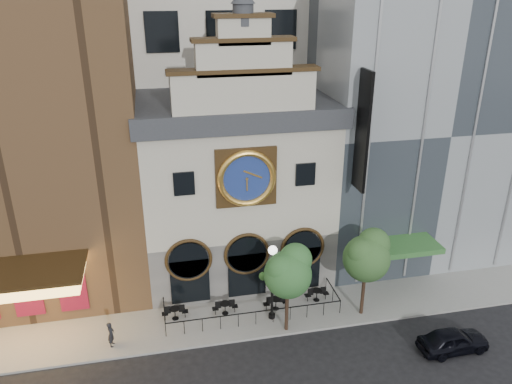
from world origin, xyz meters
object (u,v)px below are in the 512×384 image
object	(u,v)px
bistro_1	(225,307)
pedestrian	(111,334)
lamppost	(272,274)
car_right	(453,340)
tree_right	(367,255)
bistro_2	(276,303)
tree_left	(289,271)
bistro_3	(317,294)
bistro_0	(175,312)

from	to	relation	value
bistro_1	pedestrian	bearing A→B (deg)	-166.79
pedestrian	lamppost	distance (m)	9.67
car_right	tree_right	size ratio (longest dim) A/B	0.71
bistro_2	lamppost	bearing A→B (deg)	-119.41
bistro_1	lamppost	size ratio (longest dim) A/B	0.32
pedestrian	tree_right	distance (m)	15.31
car_right	tree_left	distance (m)	9.92
car_right	tree_right	xyz separation A→B (m)	(-3.66, 4.09, 3.57)
bistro_3	tree_left	size ratio (longest dim) A/B	0.29
bistro_2	lamppost	distance (m)	2.77
bistro_0	bistro_1	xyz separation A→B (m)	(3.04, -0.12, 0.00)
tree_left	tree_right	bearing A→B (deg)	6.38
bistro_3	lamppost	distance (m)	4.32
bistro_0	bistro_3	world-z (taller)	same
bistro_1	tree_left	xyz separation A→B (m)	(3.34, -2.19, 3.52)
bistro_3	lamppost	size ratio (longest dim) A/B	0.32
bistro_0	pedestrian	bearing A→B (deg)	-155.09
pedestrian	tree_left	distance (m)	10.53
lamppost	car_right	bearing A→B (deg)	-11.28
bistro_2	lamppost	size ratio (longest dim) A/B	0.32
bistro_2	bistro_3	xyz separation A→B (m)	(2.78, 0.35, 0.00)
bistro_1	tree_right	distance (m)	9.19
lamppost	tree_left	world-z (taller)	tree_left
bistro_2	pedestrian	distance (m)	9.93
tree_left	pedestrian	bearing A→B (deg)	176.44
tree_right	bistro_2	bearing A→B (deg)	164.25
bistro_3	tree_right	xyz separation A→B (m)	(2.33, -1.79, 3.63)
bistro_1	bistro_3	world-z (taller)	same
tree_right	lamppost	bearing A→B (deg)	173.43
bistro_3	pedestrian	xyz separation A→B (m)	(-12.61, -1.72, 0.30)
bistro_3	tree_left	bearing A→B (deg)	-138.04
tree_left	bistro_2	bearing A→B (deg)	95.07
car_right	lamppost	distance (m)	10.68
pedestrian	bistro_0	bearing A→B (deg)	-56.23
pedestrian	tree_left	size ratio (longest dim) A/B	0.28
car_right	pedestrian	xyz separation A→B (m)	(-18.61, 4.16, 0.24)
bistro_0	bistro_2	world-z (taller)	same
bistro_1	bistro_0	bearing A→B (deg)	177.83
bistro_1	bistro_3	xyz separation A→B (m)	(5.95, 0.16, 0.00)
tree_left	car_right	bearing A→B (deg)	-22.36
bistro_3	lamppost	world-z (taller)	lamppost
lamppost	bistro_3	bearing A→B (deg)	35.44
bistro_2	tree_left	xyz separation A→B (m)	(0.18, -2.00, 3.52)
tree_right	car_right	bearing A→B (deg)	-48.19
lamppost	tree_right	size ratio (longest dim) A/B	0.89
pedestrian	tree_right	bearing A→B (deg)	-81.41
lamppost	tree_right	distance (m)	5.70
lamppost	bistro_0	bearing A→B (deg)	-175.02
pedestrian	lamppost	xyz separation A→B (m)	(9.38, 0.57, 2.31)
bistro_2	tree_left	bearing A→B (deg)	-84.93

